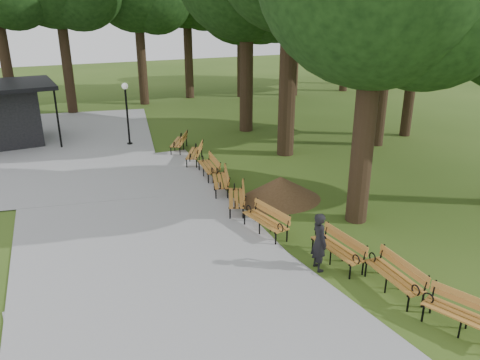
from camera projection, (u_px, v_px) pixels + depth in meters
name	position (u px, v px, depth m)	size (l,w,h in m)	color
ground	(289.00, 249.00, 13.90)	(100.00, 100.00, 0.00)	#304C15
path	(133.00, 231.00, 14.94)	(12.00, 38.00, 0.06)	#959598
person	(319.00, 242.00, 12.60)	(0.61, 0.40, 1.67)	black
lamp_post	(126.00, 101.00, 23.39)	(0.32, 0.32, 3.18)	black
dirt_mound	(280.00, 188.00, 17.26)	(2.63, 2.63, 0.92)	#47301C
bench_0	(465.00, 317.00, 10.22)	(1.90, 0.64, 0.88)	#B16E29
bench_1	(394.00, 276.00, 11.74)	(1.90, 0.64, 0.88)	#B16E29
bench_2	(337.00, 249.00, 13.03)	(1.90, 0.64, 0.88)	#B16E29
bench_3	(265.00, 221.00, 14.73)	(1.90, 0.64, 0.88)	#B16E29
bench_4	(236.00, 198.00, 16.43)	(1.90, 0.64, 0.88)	#B16E29
bench_5	(220.00, 181.00, 18.07)	(1.90, 0.64, 0.88)	#B16E29
bench_6	(208.00, 167.00, 19.59)	(1.90, 0.64, 0.88)	#B16E29
bench_7	(194.00, 153.00, 21.35)	(1.90, 0.64, 0.88)	#B16E29
bench_8	(179.00, 142.00, 23.08)	(1.90, 0.64, 0.88)	#B16E29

